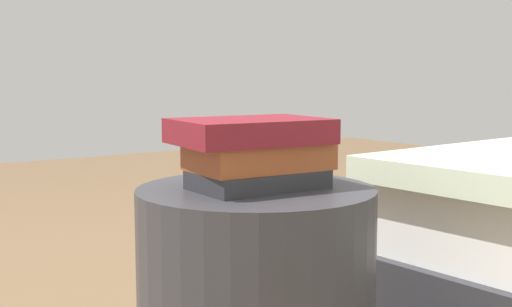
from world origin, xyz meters
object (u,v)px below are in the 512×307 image
Objects in this scene: book_charcoal at (259,179)px; book_maroon at (250,131)px; book_rust at (260,157)px; side_table at (256,298)px.

book_maroon is at bearing -50.36° from book_charcoal.
side_table is at bearing -28.58° from book_rust.
book_charcoal is at bearing 108.49° from side_table.
book_maroon is (0.02, -0.01, 0.05)m from book_rust.
book_maroon reaches higher than book_charcoal.
side_table is 0.28m from book_rust.
side_table is at bearing 147.52° from book_maroon.
book_charcoal is 0.04m from book_rust.
book_charcoal is at bearing 35.39° from book_rust.
side_table is at bearing -70.45° from book_charcoal.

